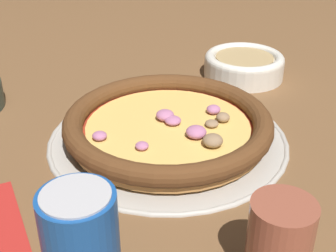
{
  "coord_description": "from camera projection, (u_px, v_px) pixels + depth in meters",
  "views": [
    {
      "loc": [
        0.56,
        -0.16,
        0.35
      ],
      "look_at": [
        0.0,
        0.0,
        0.02
      ],
      "focal_mm": 50.0,
      "sensor_mm": 36.0,
      "label": 1
    }
  ],
  "objects": [
    {
      "name": "ground_plane",
      "position": [
        168.0,
        139.0,
        0.68
      ],
      "size": [
        3.0,
        3.0,
        0.0
      ],
      "primitive_type": "plane",
      "color": "brown"
    },
    {
      "name": "bowl_near",
      "position": [
        244.0,
        65.0,
        0.87
      ],
      "size": [
        0.15,
        0.15,
        0.05
      ],
      "color": "silver",
      "rests_on": "ground_plane"
    },
    {
      "name": "pizza_tray",
      "position": [
        168.0,
        138.0,
        0.68
      ],
      "size": [
        0.35,
        0.35,
        0.01
      ],
      "color": "#B7B2A8",
      "rests_on": "ground_plane"
    },
    {
      "name": "beverage_can",
      "position": [
        82.0,
        252.0,
        0.4
      ],
      "size": [
        0.07,
        0.07,
        0.12
      ],
      "color": "#194C99",
      "rests_on": "ground_plane"
    },
    {
      "name": "pizza",
      "position": [
        168.0,
        124.0,
        0.67
      ],
      "size": [
        0.3,
        0.3,
        0.04
      ],
      "color": "#BC7F42",
      "rests_on": "pizza_tray"
    },
    {
      "name": "drinking_cup",
      "position": [
        279.0,
        244.0,
        0.43
      ],
      "size": [
        0.06,
        0.06,
        0.09
      ],
      "color": "brown",
      "rests_on": "ground_plane"
    }
  ]
}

